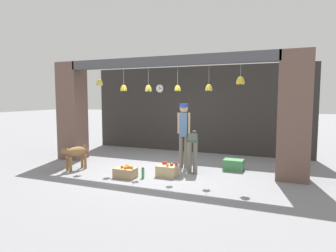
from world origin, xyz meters
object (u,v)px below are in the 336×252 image
(worker_stooping, at_px, (193,146))
(wall_clock, at_px, (160,89))
(fruit_crate_oranges, at_px, (125,172))
(fruit_crate_apples, at_px, (167,171))
(dog, at_px, (75,153))
(water_bottle, at_px, (143,173))
(produce_box_green, at_px, (234,165))
(shopkeeper, at_px, (184,130))

(worker_stooping, bearing_deg, wall_clock, 114.64)
(fruit_crate_oranges, relative_size, fruit_crate_apples, 1.05)
(dog, xyz_separation_m, worker_stooping, (2.83, 1.03, 0.22))
(dog, xyz_separation_m, water_bottle, (1.97, -0.03, -0.32))
(fruit_crate_apples, distance_m, wall_clock, 4.17)
(fruit_crate_apples, height_order, water_bottle, fruit_crate_apples)
(produce_box_green, distance_m, water_bottle, 2.38)
(shopkeeper, relative_size, wall_clock, 5.74)
(fruit_crate_apples, height_order, produce_box_green, fruit_crate_apples)
(worker_stooping, distance_m, wall_clock, 3.62)
(water_bottle, bearing_deg, produce_box_green, 41.52)
(fruit_crate_apples, bearing_deg, wall_clock, 117.07)
(shopkeeper, height_order, water_bottle, shopkeeper)
(fruit_crate_oranges, distance_m, produce_box_green, 2.76)
(shopkeeper, bearing_deg, worker_stooping, 134.05)
(worker_stooping, height_order, fruit_crate_apples, worker_stooping)
(shopkeeper, relative_size, fruit_crate_apples, 3.63)
(produce_box_green, height_order, wall_clock, wall_clock)
(dog, height_order, wall_clock, wall_clock)
(worker_stooping, xyz_separation_m, wall_clock, (-2.07, 2.55, 1.51))
(dog, relative_size, fruit_crate_oranges, 1.71)
(water_bottle, bearing_deg, wall_clock, 108.49)
(worker_stooping, bearing_deg, fruit_crate_oranges, -151.92)
(fruit_crate_apples, xyz_separation_m, water_bottle, (-0.45, -0.36, -0.02))
(shopkeeper, bearing_deg, dog, 24.11)
(dog, height_order, fruit_crate_apples, dog)
(produce_box_green, bearing_deg, shopkeeper, -170.79)
(dog, bearing_deg, wall_clock, -176.62)
(worker_stooping, relative_size, fruit_crate_oranges, 2.04)
(shopkeeper, height_order, fruit_crate_oranges, shopkeeper)
(fruit_crate_oranges, bearing_deg, shopkeeper, 58.57)
(produce_box_green, bearing_deg, dog, -157.51)
(worker_stooping, height_order, fruit_crate_oranges, worker_stooping)
(shopkeeper, xyz_separation_m, fruit_crate_oranges, (-0.90, -1.48, -0.88))
(dog, bearing_deg, fruit_crate_oranges, 100.58)
(shopkeeper, xyz_separation_m, wall_clock, (-1.71, 2.23, 1.16))
(dog, distance_m, wall_clock, 4.05)
(water_bottle, bearing_deg, shopkeeper, 69.91)
(fruit_crate_apples, bearing_deg, water_bottle, -141.10)
(dog, xyz_separation_m, wall_clock, (0.76, 3.58, 1.73))
(dog, bearing_deg, produce_box_green, 127.91)
(shopkeeper, relative_size, produce_box_green, 3.42)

